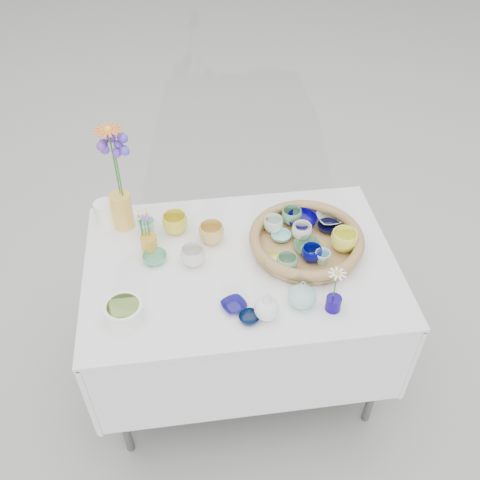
{
  "coord_description": "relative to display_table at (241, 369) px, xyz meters",
  "views": [
    {
      "loc": [
        -0.21,
        -1.51,
        2.3
      ],
      "look_at": [
        0.0,
        0.02,
        0.87
      ],
      "focal_mm": 40.0,
      "sensor_mm": 36.0,
      "label": 1
    }
  ],
  "objects": [
    {
      "name": "daisy_cup",
      "position": [
        -0.36,
        0.12,
        0.8
      ],
      "size": [
        0.07,
        0.07,
        0.07
      ],
      "primitive_type": "cylinder",
      "rotation": [
        0.0,
        0.0,
        -0.11
      ],
      "color": "gold",
      "rests_on": "display_table"
    },
    {
      "name": "single_daisy",
      "position": [
        0.31,
        -0.28,
        0.88
      ],
      "size": [
        0.08,
        0.08,
        0.14
      ],
      "primitive_type": null,
      "rotation": [
        0.0,
        0.0,
        0.02
      ],
      "color": "white",
      "rests_on": "bud_vase_cobalt"
    },
    {
      "name": "tall_vase_yellow",
      "position": [
        -0.47,
        0.29,
        0.85
      ],
      "size": [
        0.12,
        0.12,
        0.17
      ],
      "primitive_type": "cylinder",
      "rotation": [
        0.0,
        0.0,
        0.37
      ],
      "color": "gold",
      "rests_on": "display_table"
    },
    {
      "name": "tray_ceramic_7",
      "position": [
        0.27,
        0.09,
        0.82
      ],
      "size": [
        0.11,
        0.11,
        0.07
      ],
      "primitive_type": "imported",
      "rotation": [
        0.0,
        0.0,
        0.36
      ],
      "color": "silver",
      "rests_on": "wicker_tray"
    },
    {
      "name": "loose_ceramic_1",
      "position": [
        -0.1,
        0.14,
        0.81
      ],
      "size": [
        0.13,
        0.13,
        0.08
      ],
      "primitive_type": "imported",
      "rotation": [
        0.0,
        0.0,
        0.31
      ],
      "color": "#D4AD52",
      "rests_on": "display_table"
    },
    {
      "name": "bud_vase_seafoam",
      "position": [
        0.2,
        -0.25,
        0.82
      ],
      "size": [
        0.13,
        0.13,
        0.11
      ],
      "primitive_type": "imported",
      "rotation": [
        0.0,
        0.0,
        -0.25
      ],
      "color": "#98C7BC",
      "rests_on": "display_table"
    },
    {
      "name": "tray_ceramic_10",
      "position": [
        0.14,
        -0.04,
        0.8
      ],
      "size": [
        0.11,
        0.11,
        0.03
      ],
      "primitive_type": "imported",
      "rotation": [
        0.0,
        0.0,
        -0.43
      ],
      "color": "#E2DF55",
      "rests_on": "wicker_tray"
    },
    {
      "name": "gerbera",
      "position": [
        -0.47,
        0.31,
        1.08
      ],
      "size": [
        0.15,
        0.15,
        0.32
      ],
      "primitive_type": null,
      "rotation": [
        0.0,
        0.0,
        0.23
      ],
      "color": "orange",
      "rests_on": "tall_vase_yellow"
    },
    {
      "name": "ground",
      "position": [
        0.0,
        0.0,
        0.0
      ],
      "size": [
        80.0,
        80.0,
        0.0
      ],
      "primitive_type": "plane",
      "color": "#A7A7A3"
    },
    {
      "name": "loose_ceramic_2",
      "position": [
        -0.34,
        0.06,
        0.78
      ],
      "size": [
        0.13,
        0.13,
        0.03
      ],
      "primitive_type": "imported",
      "rotation": [
        0.0,
        0.0,
        0.38
      ],
      "color": "#51A678",
      "rests_on": "display_table"
    },
    {
      "name": "hydrangea",
      "position": [
        -0.46,
        0.29,
        1.05
      ],
      "size": [
        0.11,
        0.11,
        0.32
      ],
      "primitive_type": null,
      "rotation": [
        0.0,
        0.0,
        0.23
      ],
      "color": "#6438B0",
      "rests_on": "tall_vase_yellow"
    },
    {
      "name": "white_pitcher",
      "position": [
        -0.54,
        0.31,
        0.82
      ],
      "size": [
        0.13,
        0.1,
        0.12
      ],
      "primitive_type": null,
      "rotation": [
        0.0,
        0.0,
        -0.1
      ],
      "color": "white",
      "rests_on": "display_table"
    },
    {
      "name": "loose_ceramic_5",
      "position": [
        -0.37,
        0.23,
        0.8
      ],
      "size": [
        0.1,
        0.1,
        0.07
      ],
      "primitive_type": "imported",
      "rotation": [
        0.0,
        0.0,
        0.3
      ],
      "color": "#9BDAC2",
      "rests_on": "display_table"
    },
    {
      "name": "daisy_posy",
      "position": [
        -0.37,
        0.13,
        0.9
      ],
      "size": [
        0.08,
        0.08,
        0.13
      ],
      "primitive_type": null,
      "rotation": [
        0.0,
        0.0,
        0.05
      ],
      "color": "white",
      "rests_on": "daisy_cup"
    },
    {
      "name": "tray_ceramic_1",
      "position": [
        0.4,
        0.13,
        0.8
      ],
      "size": [
        0.11,
        0.11,
        0.03
      ],
      "primitive_type": "imported",
      "rotation": [
        0.0,
        0.0,
        -0.21
      ],
      "color": "black",
      "rests_on": "wicker_tray"
    },
    {
      "name": "wicker_tray",
      "position": [
        0.28,
        0.05,
        0.8
      ],
      "size": [
        0.47,
        0.47,
        0.08
      ],
      "primitive_type": null,
      "color": "olive",
      "rests_on": "display_table"
    },
    {
      "name": "loose_ceramic_6",
      "position": [
        -0.01,
        -0.3,
        0.78
      ],
      "size": [
        0.1,
        0.1,
        0.02
      ],
      "primitive_type": "imported",
      "rotation": [
        0.0,
        0.0,
        -0.27
      ],
      "color": "#051333",
      "rests_on": "display_table"
    },
    {
      "name": "bud_vase_paleblue",
      "position": [
        0.06,
        -0.29,
        0.84
      ],
      "size": [
        0.11,
        0.11,
        0.14
      ],
      "primitive_type": null,
      "rotation": [
        0.0,
        0.0,
        -0.24
      ],
      "color": "white",
      "rests_on": "display_table"
    },
    {
      "name": "bud_vase_cobalt",
      "position": [
        0.31,
        -0.29,
        0.79
      ],
      "size": [
        0.07,
        0.07,
        0.06
      ],
      "primitive_type": "cylinder",
      "rotation": [
        0.0,
        0.0,
        -0.32
      ],
      "color": "#0E0068",
      "rests_on": "display_table"
    },
    {
      "name": "tray_ceramic_9",
      "position": [
        0.28,
        -0.04,
        0.82
      ],
      "size": [
        0.11,
        0.11,
        0.06
      ],
      "primitive_type": "imported",
      "rotation": [
        0.0,
        0.0,
        0.42
      ],
      "color": "#040775",
      "rests_on": "wicker_tray"
    },
    {
      "name": "display_table",
      "position": [
        0.0,
        0.0,
        0.0
      ],
      "size": [
        1.26,
        0.86,
        0.77
      ],
      "primitive_type": null,
      "color": "white",
      "rests_on": "ground"
    },
    {
      "name": "tray_ceramic_8",
      "position": [
        0.42,
        0.18,
        0.8
      ],
      "size": [
        0.12,
        0.12,
        0.03
      ],
      "primitive_type": "imported",
      "rotation": [
        0.0,
        0.0,
        0.09
      ],
      "color": "#A3D5E2",
      "rests_on": "wicker_tray"
    },
    {
      "name": "tray_ceramic_6",
      "position": [
        0.16,
        0.15,
        0.82
      ],
      "size": [
        0.09,
        0.09,
        0.07
      ],
      "primitive_type": "imported",
      "rotation": [
        0.0,
        0.0,
        0.14
      ],
      "color": "silver",
      "rests_on": "wicker_tray"
    },
    {
      "name": "loose_ceramic_0",
      "position": [
        -0.25,
        0.23,
        0.81
      ],
      "size": [
        0.14,
        0.14,
        0.09
      ],
      "primitive_type": "imported",
      "rotation": [
        0.0,
        0.0,
        0.39
      ],
      "color": "gold",
      "rests_on": "display_table"
    },
    {
      "name": "tray_ceramic_2",
      "position": [
        0.43,
        0.01,
        0.83
      ],
      "size": [
        0.12,
        0.12,
        0.09
      ],
      "primitive_type": "imported",
      "rotation": [
        0.0,
        0.0,
        0.13
      ],
      "color": "#E7E949",
      "rests_on": "wicker_tray"
    },
    {
      "name": "tray_ceramic_5",
      "position": [
        0.18,
        0.1,
        0.8
      ],
      "size": [
        0.11,
        0.11,
        0.03
      ],
      "primitive_type": "imported",
      "rotation": [
        0.0,
        0.0,
        0.29
      ],
      "color": "#8AD5D0",
      "rests_on": "wicker_tray"
    },
    {
      "name": "fluted_bowl",
      "position": [
        -0.46,
        -0.23,
        0.8
      ],
      "size": [
        0.17,
        0.17,
        0.07
      ],
      "primitive_type": null,
      "rotation": [
        0.0,
        0.0,
        0.21
      ],
      "color": "white",
      "rests_on": "display_table"
    },
    {
      "name": "tray_ceramic_12",
      "position": [
        0.25,
        0.2,
        0.82
      ],
      "size": [
        0.11,
        0.11,
        0.07
      ],
      "primitive_type": "imported",
      "rotation": [
        0.0,
        0.0,
        0.38
      ],
      "color": "#5A9862",
      "rests_on": "wicker_tray"
    },
    {
      "name": "tray_ceramic_4",
      "position": [
        0.17,
        -0.08,
        0.82
      ],
      "size": [
        0.09,
        0.09,
        0.07
      ],
      "primitive_type": "imported",
      "rotation": [
        0.0,
        0.0,
        -0.12
      ],
      "color": "gray",
      "rests_on": "wicker_tray"
    },
    {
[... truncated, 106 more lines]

